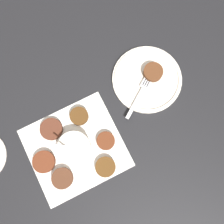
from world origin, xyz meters
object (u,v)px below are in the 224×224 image
object	(u,v)px
fritter_on_plate	(153,72)
sauce_bowl	(74,148)
fork	(143,88)
serving_plate	(147,79)

from	to	relation	value
fritter_on_plate	sauce_bowl	bearing A→B (deg)	19.99
fork	sauce_bowl	bearing A→B (deg)	17.07
sauce_bowl	fork	xyz separation A→B (m)	(-0.29, -0.09, -0.00)
sauce_bowl	fork	size ratio (longest dim) A/B	0.69
serving_plate	fork	world-z (taller)	fork
fritter_on_plate	serving_plate	bearing A→B (deg)	20.58
serving_plate	fork	bearing A→B (deg)	42.98
fritter_on_plate	fork	distance (m)	0.06
sauce_bowl	fritter_on_plate	xyz separation A→B (m)	(-0.34, -0.12, 0.00)
sauce_bowl	serving_plate	xyz separation A→B (m)	(-0.31, -0.11, -0.02)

